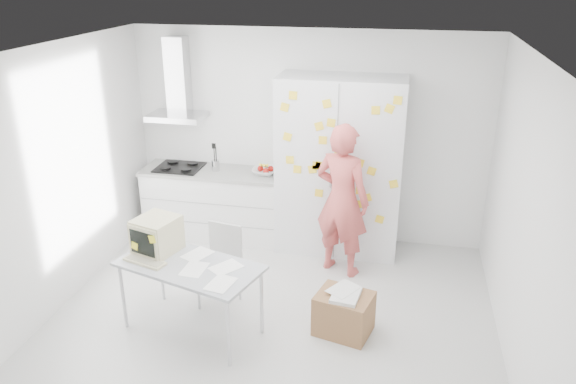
% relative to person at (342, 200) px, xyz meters
% --- Properties ---
extents(floor, '(4.50, 4.00, 0.02)m').
position_rel_person_xyz_m(floor, '(-0.56, -1.10, -0.91)').
color(floor, silver).
rests_on(floor, ground).
extents(walls, '(4.52, 4.01, 2.70)m').
position_rel_person_xyz_m(walls, '(-0.56, -0.38, 0.45)').
color(walls, white).
rests_on(walls, ground).
extents(ceiling, '(4.50, 4.00, 0.02)m').
position_rel_person_xyz_m(ceiling, '(-0.56, -1.10, 1.80)').
color(ceiling, white).
rests_on(ceiling, walls).
extents(counter_run, '(1.84, 0.63, 1.28)m').
position_rel_person_xyz_m(counter_run, '(-1.76, 0.60, -0.43)').
color(counter_run, white).
rests_on(counter_run, ground).
extents(range_hood, '(0.70, 0.48, 1.01)m').
position_rel_person_xyz_m(range_hood, '(-2.21, 0.74, 1.05)').
color(range_hood, silver).
rests_on(range_hood, walls).
extents(tall_cabinet, '(1.50, 0.68, 2.20)m').
position_rel_person_xyz_m(tall_cabinet, '(-0.11, 0.57, 0.20)').
color(tall_cabinet, silver).
rests_on(tall_cabinet, ground).
extents(person, '(0.77, 0.64, 1.81)m').
position_rel_person_xyz_m(person, '(0.00, 0.00, 0.00)').
color(person, '#CA524E').
rests_on(person, ground).
extents(desk, '(1.51, 1.05, 1.09)m').
position_rel_person_xyz_m(desk, '(-1.54, -1.36, -0.07)').
color(desk, '#ADB1B8').
rests_on(desk, ground).
extents(chair, '(0.46, 0.46, 0.88)m').
position_rel_person_xyz_m(chair, '(-1.15, -0.92, -0.41)').
color(chair, '#BCBBB9').
rests_on(chair, ground).
extents(cardboard_box, '(0.61, 0.53, 0.46)m').
position_rel_person_xyz_m(cardboard_box, '(0.19, -1.21, -0.69)').
color(cardboard_box, olive).
rests_on(cardboard_box, ground).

